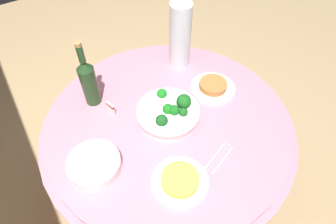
{
  "coord_description": "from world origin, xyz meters",
  "views": [
    {
      "loc": [
        -0.69,
        0.43,
        1.76
      ],
      "look_at": [
        0.0,
        0.0,
        0.79
      ],
      "focal_mm": 30.64,
      "sensor_mm": 36.0,
      "label": 1
    }
  ],
  "objects_px": {
    "food_plate_fried_egg": "(180,181)",
    "food_plate_peanuts": "(213,87)",
    "plate_stack": "(94,165)",
    "broccoli_bowl": "(169,113)",
    "wine_bottle": "(89,81)",
    "decorative_fruit_vase": "(180,38)",
    "label_placard_front": "(111,108)",
    "serving_tongs": "(219,157)"
  },
  "relations": [
    {
      "from": "broccoli_bowl",
      "to": "food_plate_fried_egg",
      "type": "height_order",
      "value": "broccoli_bowl"
    },
    {
      "from": "broccoli_bowl",
      "to": "decorative_fruit_vase",
      "type": "relative_size",
      "value": 0.82
    },
    {
      "from": "broccoli_bowl",
      "to": "plate_stack",
      "type": "bearing_deg",
      "value": 98.85
    },
    {
      "from": "wine_bottle",
      "to": "serving_tongs",
      "type": "relative_size",
      "value": 2.03
    },
    {
      "from": "plate_stack",
      "to": "label_placard_front",
      "type": "xyz_separation_m",
      "value": [
        0.23,
        -0.18,
        0.01
      ]
    },
    {
      "from": "plate_stack",
      "to": "food_plate_fried_egg",
      "type": "height_order",
      "value": "plate_stack"
    },
    {
      "from": "plate_stack",
      "to": "food_plate_peanuts",
      "type": "relative_size",
      "value": 0.95
    },
    {
      "from": "broccoli_bowl",
      "to": "wine_bottle",
      "type": "distance_m",
      "value": 0.39
    },
    {
      "from": "broccoli_bowl",
      "to": "food_plate_fried_egg",
      "type": "distance_m",
      "value": 0.32
    },
    {
      "from": "food_plate_fried_egg",
      "to": "broccoli_bowl",
      "type": "bearing_deg",
      "value": -24.72
    },
    {
      "from": "plate_stack",
      "to": "serving_tongs",
      "type": "bearing_deg",
      "value": -116.69
    },
    {
      "from": "decorative_fruit_vase",
      "to": "serving_tongs",
      "type": "relative_size",
      "value": 2.05
    },
    {
      "from": "broccoli_bowl",
      "to": "plate_stack",
      "type": "height_order",
      "value": "broccoli_bowl"
    },
    {
      "from": "food_plate_peanuts",
      "to": "wine_bottle",
      "type": "bearing_deg",
      "value": 65.76
    },
    {
      "from": "food_plate_fried_egg",
      "to": "label_placard_front",
      "type": "height_order",
      "value": "label_placard_front"
    },
    {
      "from": "broccoli_bowl",
      "to": "food_plate_peanuts",
      "type": "distance_m",
      "value": 0.29
    },
    {
      "from": "plate_stack",
      "to": "decorative_fruit_vase",
      "type": "bearing_deg",
      "value": -60.36
    },
    {
      "from": "plate_stack",
      "to": "food_plate_fried_egg",
      "type": "relative_size",
      "value": 0.95
    },
    {
      "from": "food_plate_fried_egg",
      "to": "plate_stack",
      "type": "bearing_deg",
      "value": 47.16
    },
    {
      "from": "serving_tongs",
      "to": "label_placard_front",
      "type": "distance_m",
      "value": 0.53
    },
    {
      "from": "food_plate_fried_egg",
      "to": "food_plate_peanuts",
      "type": "bearing_deg",
      "value": -51.26
    },
    {
      "from": "decorative_fruit_vase",
      "to": "food_plate_fried_egg",
      "type": "bearing_deg",
      "value": 146.75
    },
    {
      "from": "wine_bottle",
      "to": "decorative_fruit_vase",
      "type": "xyz_separation_m",
      "value": [
        0.02,
        -0.5,
        0.02
      ]
    },
    {
      "from": "decorative_fruit_vase",
      "to": "label_placard_front",
      "type": "height_order",
      "value": "decorative_fruit_vase"
    },
    {
      "from": "wine_bottle",
      "to": "label_placard_front",
      "type": "relative_size",
      "value": 6.11
    },
    {
      "from": "wine_bottle",
      "to": "food_plate_peanuts",
      "type": "distance_m",
      "value": 0.59
    },
    {
      "from": "food_plate_fried_egg",
      "to": "decorative_fruit_vase",
      "type": "bearing_deg",
      "value": -33.25
    },
    {
      "from": "wine_bottle",
      "to": "food_plate_peanuts",
      "type": "relative_size",
      "value": 1.53
    },
    {
      "from": "decorative_fruit_vase",
      "to": "food_plate_fried_egg",
      "type": "relative_size",
      "value": 1.55
    },
    {
      "from": "plate_stack",
      "to": "wine_bottle",
      "type": "xyz_separation_m",
      "value": [
        0.34,
        -0.14,
        0.1
      ]
    },
    {
      "from": "decorative_fruit_vase",
      "to": "plate_stack",
      "type": "bearing_deg",
      "value": 119.64
    },
    {
      "from": "food_plate_peanuts",
      "to": "food_plate_fried_egg",
      "type": "bearing_deg",
      "value": 128.74
    },
    {
      "from": "plate_stack",
      "to": "wine_bottle",
      "type": "distance_m",
      "value": 0.38
    },
    {
      "from": "broccoli_bowl",
      "to": "decorative_fruit_vase",
      "type": "bearing_deg",
      "value": -40.12
    },
    {
      "from": "food_plate_fried_egg",
      "to": "label_placard_front",
      "type": "distance_m",
      "value": 0.47
    },
    {
      "from": "broccoli_bowl",
      "to": "label_placard_front",
      "type": "xyz_separation_m",
      "value": [
        0.17,
        0.21,
        -0.01
      ]
    },
    {
      "from": "plate_stack",
      "to": "label_placard_front",
      "type": "height_order",
      "value": "label_placard_front"
    },
    {
      "from": "wine_bottle",
      "to": "decorative_fruit_vase",
      "type": "height_order",
      "value": "decorative_fruit_vase"
    },
    {
      "from": "plate_stack",
      "to": "food_plate_peanuts",
      "type": "height_order",
      "value": "plate_stack"
    },
    {
      "from": "wine_bottle",
      "to": "label_placard_front",
      "type": "bearing_deg",
      "value": -159.84
    },
    {
      "from": "broccoli_bowl",
      "to": "label_placard_front",
      "type": "bearing_deg",
      "value": 50.07
    },
    {
      "from": "wine_bottle",
      "to": "food_plate_peanuts",
      "type": "height_order",
      "value": "wine_bottle"
    }
  ]
}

